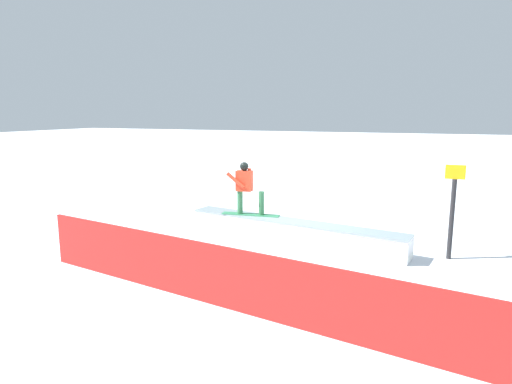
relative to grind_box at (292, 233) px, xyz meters
name	(u,v)px	position (x,y,z in m)	size (l,w,h in m)	color
ground_plane	(292,242)	(0.00, 0.00, -0.25)	(120.00, 120.00, 0.00)	white
grind_box	(292,233)	(0.00, 0.00, 0.00)	(5.62, 1.56, 0.55)	white
snowboarder	(246,187)	(1.30, -0.19, 1.03)	(1.52, 0.51, 1.35)	#2E8053
safety_fence	(221,277)	(0.00, 3.89, 0.27)	(8.43, 0.06, 1.03)	red
trail_marker	(452,209)	(-3.52, -0.12, 0.85)	(0.40, 0.10, 2.05)	#262628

